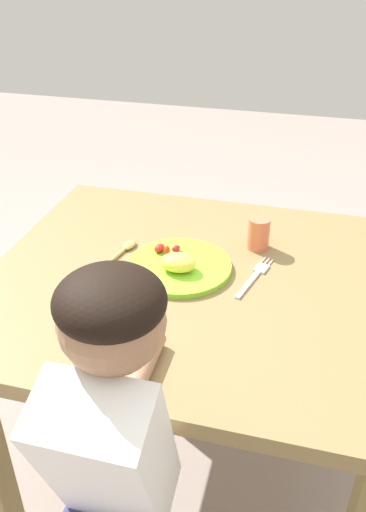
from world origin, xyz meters
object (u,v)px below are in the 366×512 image
Objects in this scene: plate at (179,265)px; person at (113,507)px; spoon at (121,252)px; drinking_cup at (259,233)px; fork at (255,276)px.

person reaches higher than plate.
spoon is (-0.18, 0.03, -0.01)m from plate.
drinking_cup reaches higher than spoon.
person is (0.03, -0.59, -0.16)m from plate.
drinking_cup reaches higher than plate.
plate is 1.31× the size of fork.
plate is 0.26× the size of person.
spoon is at bearing -159.67° from drinking_cup.
plate is 0.18m from spoon.
fork is 2.29× the size of drinking_cup.
fork is at bearing 4.63° from plate.
fork is 0.20× the size of person.
plate is 0.25m from drinking_cup.
spoon is 0.21× the size of person.
fork is at bearing 74.57° from person.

